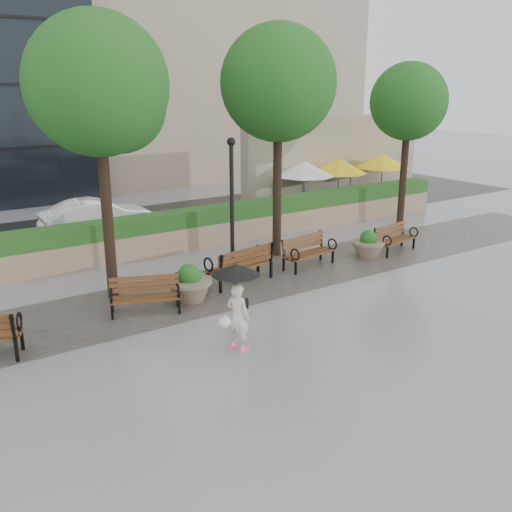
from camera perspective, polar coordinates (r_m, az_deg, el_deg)
ground at (r=14.03m, az=5.78°, el=-5.97°), size 100.00×100.00×0.00m
cobble_strip at (r=16.28m, az=-0.98°, el=-2.59°), size 28.00×3.20×0.01m
hedge_wall at (r=19.42m, az=-7.47°, el=2.53°), size 24.00×0.80×1.35m
cafe_wall at (r=26.94m, az=7.91°, el=9.40°), size 10.00×0.60×4.00m
cafe_hedge at (r=25.27m, az=10.25°, el=5.24°), size 8.00×0.50×0.90m
asphalt_street at (r=23.12m, az=-11.91°, el=2.93°), size 40.00×7.00×0.00m
bldg_stone at (r=37.93m, az=-5.32°, el=23.72°), size 18.00×10.00×20.00m
bench_1 at (r=14.27m, az=-10.99°, el=-4.64°), size 1.80×1.24×0.90m
bench_2 at (r=16.11m, az=-1.57°, el=-1.63°), size 2.09×1.09×1.07m
bench_3 at (r=17.58m, az=5.29°, el=-0.21°), size 1.87×0.97×0.96m
bench_4 at (r=19.65m, az=13.71°, el=1.16°), size 1.77×0.95×0.90m
planter_left at (r=14.89m, az=-6.67°, el=-3.04°), size 1.18×1.18×0.99m
planter_right at (r=18.89m, az=11.14°, el=0.96°), size 1.07×1.07×0.90m
lamppost at (r=16.39m, az=-2.41°, el=3.94°), size 0.28×0.28×4.01m
tree_0 at (r=14.78m, az=-15.08°, el=15.67°), size 3.53×3.44×7.13m
tree_1 at (r=18.21m, az=2.50°, el=16.44°), size 3.61×3.54×7.22m
tree_2 at (r=23.54m, az=15.12°, el=14.38°), size 3.12×2.97×6.26m
patio_umb_white at (r=24.24m, az=4.91°, el=8.65°), size 2.50×2.50×2.30m
patio_umb_yellow_a at (r=25.30m, az=8.31°, el=8.89°), size 2.50×2.50×2.30m
patio_umb_yellow_b at (r=27.30m, az=12.57°, el=9.24°), size 2.50×2.50×2.30m
car_right at (r=21.94m, az=-15.52°, el=3.75°), size 4.19×1.61×1.36m
pedestrian at (r=11.86m, az=-1.94°, el=-4.28°), size 1.03×1.03×1.89m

